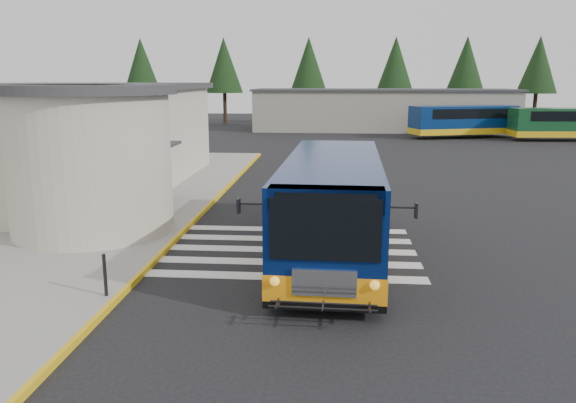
# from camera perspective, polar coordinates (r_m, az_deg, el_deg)

# --- Properties ---
(ground) EXTENTS (140.00, 140.00, 0.00)m
(ground) POSITION_cam_1_polar(r_m,az_deg,el_deg) (17.99, 1.40, -4.23)
(ground) COLOR black
(ground) RESTS_ON ground
(sidewalk) EXTENTS (10.00, 34.00, 0.15)m
(sidewalk) POSITION_cam_1_polar(r_m,az_deg,el_deg) (23.97, -20.05, -0.61)
(sidewalk) COLOR gray
(sidewalk) RESTS_ON ground
(curb_strip) EXTENTS (0.12, 34.00, 0.16)m
(curb_strip) POSITION_cam_1_polar(r_m,az_deg,el_deg) (22.38, -8.44, -0.85)
(curb_strip) COLOR gold
(curb_strip) RESTS_ON ground
(station_building) EXTENTS (12.70, 18.70, 4.80)m
(station_building) POSITION_cam_1_polar(r_m,az_deg,el_deg) (26.97, -21.48, 6.01)
(station_building) COLOR beige
(station_building) RESTS_ON ground
(crosswalk) EXTENTS (8.00, 5.35, 0.01)m
(crosswalk) POSITION_cam_1_polar(r_m,az_deg,el_deg) (17.26, -0.42, -4.92)
(crosswalk) COLOR silver
(crosswalk) RESTS_ON ground
(depot_building) EXTENTS (26.40, 8.40, 4.20)m
(depot_building) POSITION_cam_1_polar(r_m,az_deg,el_deg) (59.52, 9.56, 9.20)
(depot_building) COLOR gray
(depot_building) RESTS_ON ground
(tree_line) EXTENTS (58.40, 4.40, 10.00)m
(tree_line) POSITION_cam_1_polar(r_m,az_deg,el_deg) (67.46, 9.36, 13.51)
(tree_line) COLOR black
(tree_line) RESTS_ON ground
(transit_bus) EXTENTS (3.76, 10.41, 2.91)m
(transit_bus) POSITION_cam_1_polar(r_m,az_deg,el_deg) (16.42, 4.56, -0.85)
(transit_bus) COLOR #06184E
(transit_bus) RESTS_ON ground
(pedestrian_a) EXTENTS (0.68, 0.77, 1.76)m
(pedestrian_a) POSITION_cam_1_polar(r_m,az_deg,el_deg) (17.96, -21.06, -1.68)
(pedestrian_a) COLOR black
(pedestrian_a) RESTS_ON sidewalk
(pedestrian_b) EXTENTS (0.93, 1.00, 1.64)m
(pedestrian_b) POSITION_cam_1_polar(r_m,az_deg,el_deg) (18.46, -22.79, -1.66)
(pedestrian_b) COLOR black
(pedestrian_b) RESTS_ON sidewalk
(bollard) EXTENTS (0.08, 0.08, 1.02)m
(bollard) POSITION_cam_1_polar(r_m,az_deg,el_deg) (13.84, -18.10, -7.11)
(bollard) COLOR black
(bollard) RESTS_ON sidewalk
(far_bus_a) EXTENTS (9.87, 5.45, 2.45)m
(far_bus_a) POSITION_cam_1_polar(r_m,az_deg,el_deg) (53.19, 17.35, 7.92)
(far_bus_a) COLOR navy
(far_bus_a) RESTS_ON ground
(far_bus_b) EXTENTS (9.34, 3.10, 2.38)m
(far_bus_b) POSITION_cam_1_polar(r_m,az_deg,el_deg) (53.90, 26.44, 7.20)
(far_bus_b) COLOR #11411F
(far_bus_b) RESTS_ON ground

